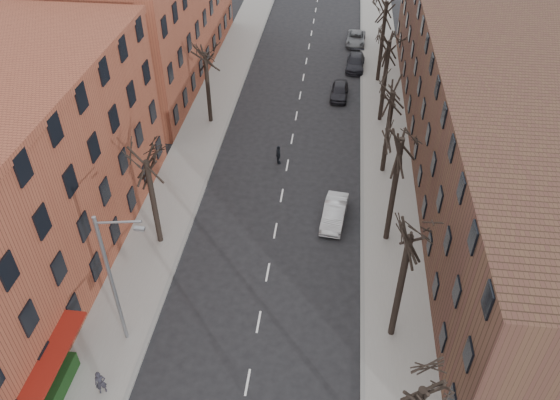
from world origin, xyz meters
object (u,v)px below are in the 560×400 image
(silver_sedan, at_px, (334,213))
(parked_car_near, at_px, (339,91))
(parked_car_mid, at_px, (355,62))
(pedestrian_a, at_px, (101,383))

(silver_sedan, bearing_deg, parked_car_near, 96.72)
(parked_car_mid, distance_m, pedestrian_a, 42.16)
(parked_car_mid, relative_size, pedestrian_a, 2.99)
(silver_sedan, xyz_separation_m, parked_car_near, (-0.20, 18.50, -0.02))
(pedestrian_a, bearing_deg, silver_sedan, 25.81)
(parked_car_mid, height_order, pedestrian_a, pedestrian_a)
(parked_car_mid, bearing_deg, silver_sedan, -89.83)
(parked_car_near, height_order, parked_car_mid, parked_car_near)
(silver_sedan, relative_size, parked_car_near, 1.07)
(silver_sedan, distance_m, parked_car_mid, 25.26)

